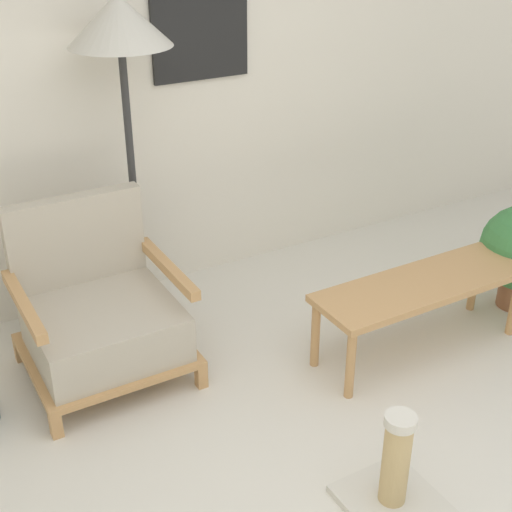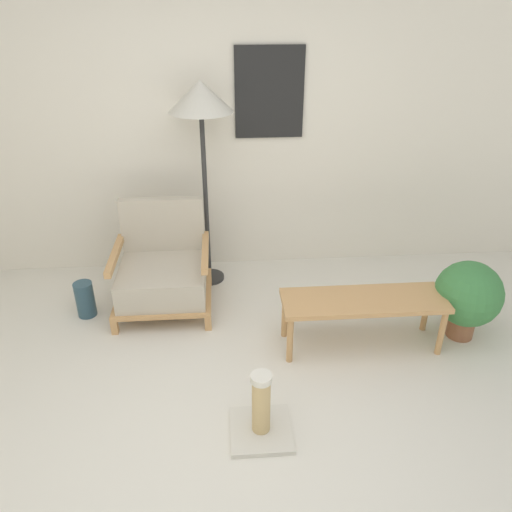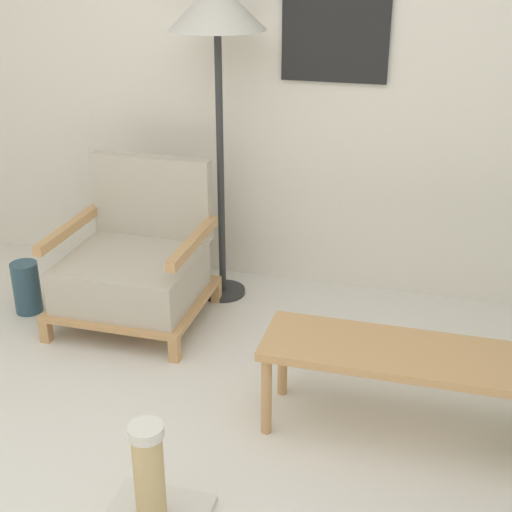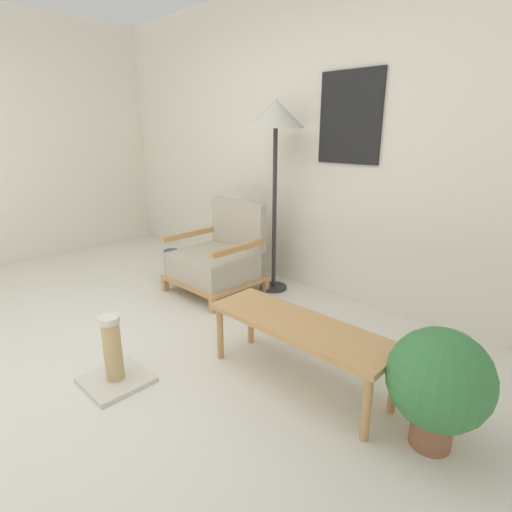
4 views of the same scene
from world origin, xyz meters
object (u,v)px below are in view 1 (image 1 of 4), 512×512
Objects in this scene: floor_lamp at (120,36)px; coffee_table at (422,290)px; scratching_post at (394,478)px; armchair at (100,315)px.

floor_lamp is 1.49× the size of coffee_table.
floor_lamp reaches higher than scratching_post.
floor_lamp is at bearing 99.88° from scratching_post.
floor_lamp is 1.90m from coffee_table.
armchair is 1.56m from scratching_post.
scratching_post is at bearing -80.12° from floor_lamp.
coffee_table is (1.45, -0.63, 0.04)m from armchair.
scratching_post is at bearing -64.46° from armchair.
coffee_table is at bearing -43.00° from floor_lamp.
floor_lamp reaches higher than coffee_table.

